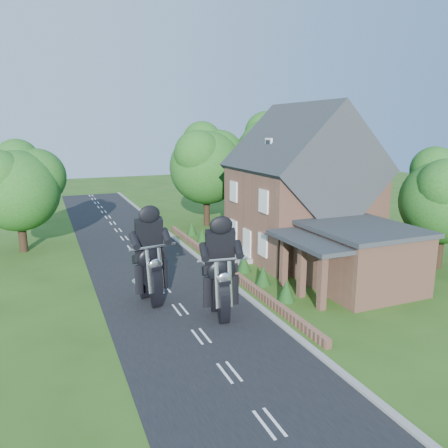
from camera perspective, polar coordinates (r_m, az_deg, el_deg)
name	(u,v)px	position (r m, az deg, el deg)	size (l,w,h in m)	color
ground	(180,310)	(21.58, -5.76, -11.07)	(120.00, 120.00, 0.00)	#284C15
road	(180,309)	(21.57, -5.76, -11.05)	(7.00, 80.00, 0.02)	black
kerb	(248,297)	(22.78, 3.17, -9.55)	(0.30, 80.00, 0.12)	gray
garden_wall	(223,266)	(27.27, -0.18, -5.45)	(0.30, 22.00, 0.40)	#99654E
house	(301,192)	(30.02, 10.09, 4.15)	(9.54, 8.64, 10.24)	#99654E
annex	(358,256)	(24.84, 17.11, -4.05)	(7.05, 5.94, 3.44)	#99654E
tree_annex_side	(447,193)	(29.95, 27.16, 3.62)	(5.64, 5.20, 7.48)	black
tree_house_right	(351,172)	(35.62, 16.27, 6.51)	(6.51, 6.00, 8.40)	black
tree_behind_house	(276,154)	(40.38, 6.82, 9.05)	(7.81, 7.20, 10.08)	black
tree_behind_left	(210,161)	(38.74, -1.79, 8.25)	(6.94, 6.40, 9.16)	black
tree_far_road	(23,183)	(33.31, -24.74, 4.87)	(6.08, 5.60, 7.84)	black
shrub_a	(286,290)	(22.52, 8.14, -8.59)	(0.90, 0.90, 1.10)	#113511
shrub_b	(263,275)	(24.56, 5.15, -6.70)	(0.90, 0.90, 1.10)	#113511
shrub_c	(244,263)	(26.68, 2.64, -5.08)	(0.90, 0.90, 1.10)	#113511
shrub_d	(214,243)	(31.09, -1.30, -2.51)	(0.90, 0.90, 1.10)	#113511
shrub_e	(202,235)	(33.35, -2.87, -1.48)	(0.90, 0.90, 1.10)	#113511
shrub_f	(192,228)	(35.65, -4.23, -0.58)	(0.90, 0.90, 1.10)	#113511
motorcycle_lead	(220,303)	(20.35, -0.49, -10.29)	(0.39, 1.55, 1.45)	black
motorcycle_follow	(151,289)	(22.23, -9.53, -8.38)	(0.41, 1.61, 1.50)	black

